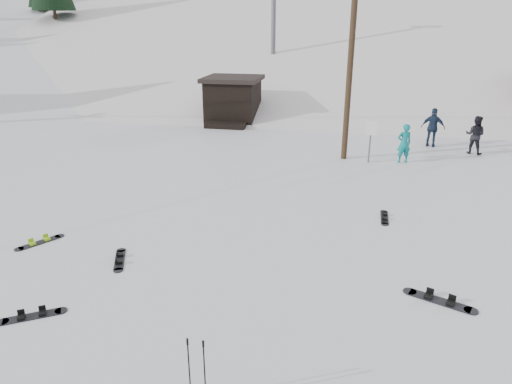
# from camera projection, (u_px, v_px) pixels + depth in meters

# --- Properties ---
(ground) EXTENTS (200.00, 200.00, 0.00)m
(ground) POSITION_uv_depth(u_px,v_px,m) (220.00, 359.00, 8.60)
(ground) COLOR silver
(ground) RESTS_ON ground
(ski_slope) EXTENTS (60.00, 85.24, 65.97)m
(ski_slope) POSITION_uv_depth(u_px,v_px,m) (329.00, 158.00, 63.27)
(ski_slope) COLOR silver
(ski_slope) RESTS_ON ground
(ridge_left) EXTENTS (47.54, 95.03, 58.38)m
(ridge_left) POSITION_uv_depth(u_px,v_px,m) (65.00, 151.00, 63.16)
(ridge_left) COLOR silver
(ridge_left) RESTS_ON ground
(treeline_left) EXTENTS (20.00, 64.00, 10.00)m
(treeline_left) POSITION_uv_depth(u_px,v_px,m) (26.00, 76.00, 51.56)
(treeline_left) COLOR black
(treeline_left) RESTS_ON ground
(treeline_crest) EXTENTS (50.00, 6.00, 10.00)m
(treeline_crest) POSITION_uv_depth(u_px,v_px,m) (341.00, 53.00, 87.43)
(treeline_crest) COLOR black
(treeline_crest) RESTS_ON ski_slope
(utility_pole) EXTENTS (2.00, 0.26, 9.00)m
(utility_pole) POSITION_uv_depth(u_px,v_px,m) (351.00, 53.00, 19.41)
(utility_pole) COLOR #3A2819
(utility_pole) RESTS_ON ground
(trail_sign) EXTENTS (0.50, 0.09, 1.85)m
(trail_sign) POSITION_uv_depth(u_px,v_px,m) (371.00, 135.00, 20.02)
(trail_sign) COLOR #595B60
(trail_sign) RESTS_ON ground
(lift_hut) EXTENTS (3.40, 4.10, 2.75)m
(lift_hut) POSITION_uv_depth(u_px,v_px,m) (233.00, 100.00, 28.24)
(lift_hut) COLOR black
(lift_hut) RESTS_ON ground
(ski_poles) EXTENTS (0.35, 0.09, 1.29)m
(ski_poles) POSITION_uv_depth(u_px,v_px,m) (197.00, 372.00, 7.39)
(ski_poles) COLOR black
(ski_poles) RESTS_ON ground
(board_scatter_a) EXTENTS (1.25, 0.87, 0.10)m
(board_scatter_a) POSITION_uv_depth(u_px,v_px,m) (32.00, 316.00, 9.83)
(board_scatter_a) COLOR black
(board_scatter_a) RESTS_ON ground
(board_scatter_b) EXTENTS (0.68, 1.26, 0.09)m
(board_scatter_b) POSITION_uv_depth(u_px,v_px,m) (120.00, 259.00, 12.13)
(board_scatter_b) COLOR black
(board_scatter_b) RESTS_ON ground
(board_scatter_c) EXTENTS (0.88, 1.23, 0.10)m
(board_scatter_c) POSITION_uv_depth(u_px,v_px,m) (40.00, 242.00, 13.09)
(board_scatter_c) COLOR black
(board_scatter_c) RESTS_ON ground
(board_scatter_d) EXTENTS (1.55, 0.83, 0.12)m
(board_scatter_d) POSITION_uv_depth(u_px,v_px,m) (439.00, 300.00, 10.36)
(board_scatter_d) COLOR black
(board_scatter_d) RESTS_ON ground
(board_scatter_f) EXTENTS (0.27, 1.28, 0.09)m
(board_scatter_f) POSITION_uv_depth(u_px,v_px,m) (385.00, 217.00, 14.72)
(board_scatter_f) COLOR black
(board_scatter_f) RESTS_ON ground
(skier_teal) EXTENTS (0.73, 0.59, 1.75)m
(skier_teal) POSITION_uv_depth(u_px,v_px,m) (404.00, 143.00, 20.18)
(skier_teal) COLOR #0B7777
(skier_teal) RESTS_ON ground
(skier_dark) EXTENTS (1.08, 0.99, 1.81)m
(skier_dark) POSITION_uv_depth(u_px,v_px,m) (475.00, 135.00, 21.52)
(skier_dark) COLOR black
(skier_dark) RESTS_ON ground
(skier_navy) EXTENTS (1.22, 0.74, 1.93)m
(skier_navy) POSITION_uv_depth(u_px,v_px,m) (433.00, 128.00, 22.69)
(skier_navy) COLOR #19273E
(skier_navy) RESTS_ON ground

